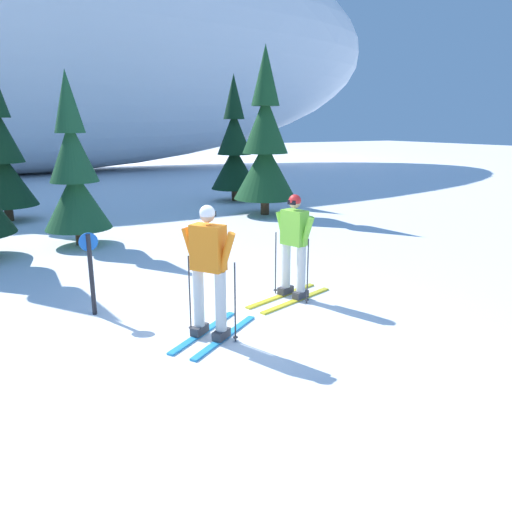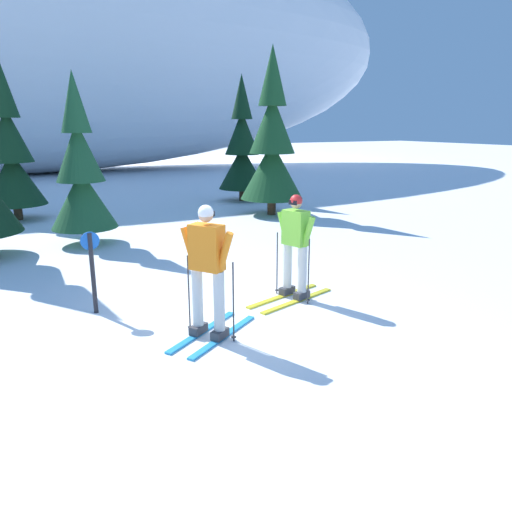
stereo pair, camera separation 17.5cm
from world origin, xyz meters
The scene contains 8 objects.
ground_plane centered at (0.00, 0.00, 0.00)m, with size 120.00×120.00×0.00m, color white.
skier_orange_jacket centered at (-0.41, -0.34, 0.99)m, with size 1.57×1.27×1.85m.
skier_lime_jacket centered at (1.46, 0.48, 0.92)m, with size 1.72×0.90×1.76m.
pine_tree_center centered at (-2.37, 10.36, 1.94)m, with size 1.79×1.79×4.63m.
pine_tree_center_right centered at (-1.02, 6.14, 1.70)m, with size 1.57×1.57×4.05m.
pine_tree_right centered at (4.99, 7.58, 2.17)m, with size 2.00×2.00×5.18m.
pine_tree_far_right centered at (5.45, 10.70, 1.93)m, with size 1.78×1.78×4.62m.
trail_marker_post centered at (-1.64, 1.32, 0.74)m, with size 0.28×0.07×1.29m.
Camera 1 is at (-2.87, -6.10, 2.86)m, focal length 34.37 mm.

